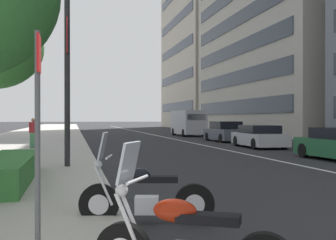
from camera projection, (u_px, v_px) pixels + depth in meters
name	position (u px, v px, depth m)	size (l,w,h in m)	color
sidewalk_right_plaza	(29.00, 140.00, 32.21)	(160.00, 8.14, 0.15)	#B2ADA3
lane_centre_stripe	(162.00, 137.00, 39.52)	(110.00, 0.16, 0.01)	silver
motorcycle_far_end_row	(144.00, 197.00, 6.90)	(0.72, 2.16, 1.48)	black
car_lead_in_lane	(259.00, 137.00, 24.79)	(4.42, 2.04, 1.29)	#B7B7BC
car_following_behind	(225.00, 132.00, 31.21)	(4.33, 2.02, 1.47)	#4C515B
delivery_van_ahead	(188.00, 122.00, 40.71)	(5.40, 2.23, 2.42)	#B7B7BC
parking_sign_by_curb	(38.00, 124.00, 4.57)	(0.32, 0.06, 2.50)	#47494C
street_lamp_with_banners	(77.00, 8.00, 13.92)	(1.26, 2.29, 8.82)	#232326
clipped_hedge_bed	(9.00, 170.00, 10.43)	(5.31, 1.10, 0.61)	#337033
pedestrian_on_plaza	(33.00, 133.00, 22.17)	(0.29, 0.42, 1.57)	#3F724C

